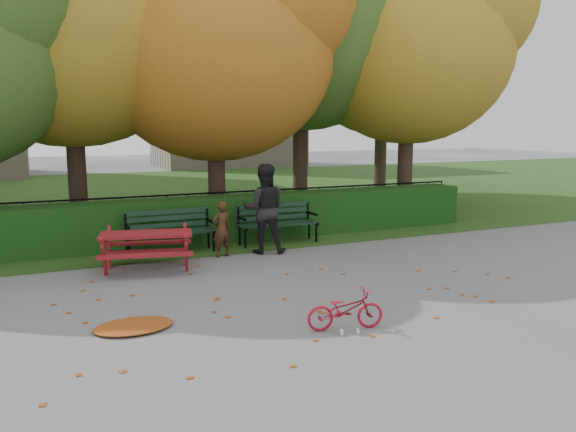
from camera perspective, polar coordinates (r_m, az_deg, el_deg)
name	(u,v)px	position (r m, az deg, el deg)	size (l,w,h in m)	color
ground	(305,293)	(8.88, 1.78, -7.80)	(90.00, 90.00, 0.00)	slate
grass_strip	(144,195)	(22.10, -14.44, 2.12)	(90.00, 90.00, 0.00)	#1F3B15
building_right	(226,73)	(37.67, -6.28, 14.26)	(9.00, 6.00, 12.00)	tan
hedge	(218,219)	(12.86, -7.07, -0.28)	(13.00, 0.90, 1.00)	black
iron_fence	(208,212)	(13.61, -8.08, 0.37)	(14.00, 0.04, 1.02)	black
tree_b	(84,3)	(14.70, -20.00, 19.64)	(6.72, 6.40, 8.79)	#301F1A
tree_c	(230,34)	(14.51, -5.93, 17.95)	(6.30, 6.00, 8.00)	#301F1A
tree_d	(317,5)	(17.04, 2.96, 20.60)	(7.14, 6.80, 9.58)	#301F1A
tree_e	(424,37)	(17.06, 13.61, 17.29)	(6.09, 5.80, 8.16)	#301F1A
tree_g	(395,48)	(21.36, 10.80, 16.46)	(6.30, 6.00, 8.55)	#301F1A
bench_left	(169,228)	(11.77, -11.96, -1.19)	(1.80, 0.57, 0.88)	black
bench_right	(277,220)	(12.49, -1.16, -0.40)	(1.80, 0.57, 0.88)	black
picnic_table	(146,241)	(10.43, -14.19, -2.48)	(1.86, 1.63, 0.78)	maroon
leaf_pile	(133,326)	(7.63, -15.43, -10.72)	(1.01, 0.70, 0.07)	brown
leaf_scatter	(297,287)	(9.14, 0.95, -7.27)	(9.00, 5.70, 0.01)	brown
child	(222,229)	(11.23, -6.76, -1.33)	(0.41, 0.27, 1.12)	#382212
adult	(264,209)	(11.46, -2.43, 0.75)	(0.89, 0.70, 1.84)	black
bicycle	(345,310)	(7.30, 5.83, -9.46)	(0.35, 1.00, 0.52)	#A60F24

